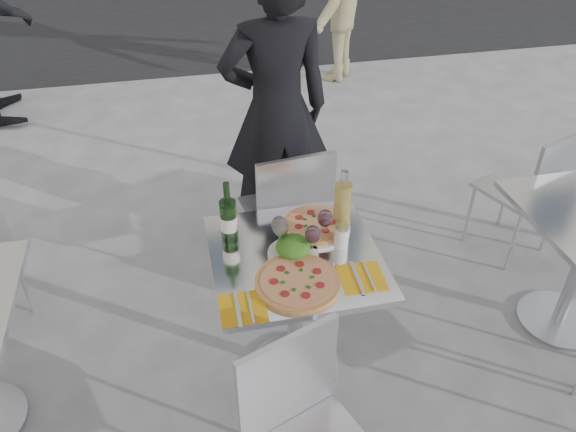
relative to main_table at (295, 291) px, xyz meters
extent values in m
plane|color=slate|center=(0.00, 0.00, -0.54)|extent=(80.00, 80.00, 0.00)
cube|color=black|center=(0.00, 6.50, -0.54)|extent=(24.00, 5.00, 0.00)
cylinder|color=#B7BABF|center=(0.00, 0.00, -0.53)|extent=(0.44, 0.44, 0.02)
cylinder|color=#B7BABF|center=(0.00, 0.00, -0.17)|extent=(0.07, 0.07, 0.72)
cube|color=silver|center=(0.00, 0.00, 0.20)|extent=(0.72, 0.72, 0.03)
cylinder|color=#B7BABF|center=(1.50, 0.00, -0.53)|extent=(0.44, 0.44, 0.02)
cylinder|color=silver|center=(0.25, 0.92, -0.31)|extent=(0.02, 0.02, 0.45)
cylinder|color=silver|center=(-0.10, 0.88, -0.31)|extent=(0.02, 0.02, 0.45)
cylinder|color=silver|center=(0.30, 0.56, -0.31)|extent=(0.02, 0.02, 0.45)
cylinder|color=silver|center=(-0.06, 0.52, -0.31)|extent=(0.02, 0.02, 0.45)
cube|color=silver|center=(0.10, 0.72, -0.08)|extent=(0.47, 0.47, 0.03)
cube|color=silver|center=(0.12, 0.51, 0.16)|extent=(0.42, 0.08, 0.45)
cube|color=silver|center=(-0.16, -0.57, 0.14)|extent=(0.39, 0.17, 0.43)
cylinder|color=silver|center=(-1.46, 1.00, -0.34)|extent=(0.02, 0.02, 0.40)
cylinder|color=silver|center=(-1.35, 0.70, -0.34)|extent=(0.02, 0.02, 0.40)
cylinder|color=silver|center=(1.64, 0.90, -0.33)|extent=(0.02, 0.02, 0.43)
cylinder|color=silver|center=(1.32, 0.78, -0.33)|extent=(0.02, 0.02, 0.43)
cylinder|color=silver|center=(1.76, 0.58, -0.33)|extent=(0.02, 0.02, 0.43)
cylinder|color=silver|center=(1.44, 0.46, -0.33)|extent=(0.02, 0.02, 0.43)
cube|color=silver|center=(1.54, 0.68, -0.10)|extent=(0.51, 0.51, 0.02)
cube|color=silver|center=(1.61, 0.49, 0.13)|extent=(0.38, 0.16, 0.43)
imported|color=black|center=(0.14, 1.13, 0.35)|extent=(0.66, 0.45, 1.77)
imported|color=#9A8F63|center=(1.27, 3.64, 0.25)|extent=(1.09, 1.16, 1.58)
cylinder|color=tan|center=(-0.03, -0.18, 0.22)|extent=(0.35, 0.35, 0.02)
cylinder|color=beige|center=(-0.03, -0.18, 0.23)|extent=(0.31, 0.31, 0.00)
cylinder|color=white|center=(0.13, 0.17, 0.22)|extent=(0.33, 0.33, 0.01)
cylinder|color=tan|center=(0.13, 0.17, 0.23)|extent=(0.29, 0.29, 0.02)
cylinder|color=beige|center=(0.13, 0.17, 0.24)|extent=(0.25, 0.25, 0.00)
cylinder|color=white|center=(-0.01, 0.01, 0.22)|extent=(0.22, 0.22, 0.01)
ellipsoid|color=#236B1A|center=(-0.01, 0.01, 0.26)|extent=(0.15, 0.15, 0.08)
sphere|color=#B21914|center=(0.03, 0.03, 0.27)|extent=(0.03, 0.03, 0.03)
cylinder|color=#275520|center=(-0.26, 0.17, 0.31)|extent=(0.07, 0.07, 0.20)
cone|color=#275520|center=(-0.26, 0.17, 0.41)|extent=(0.07, 0.07, 0.03)
cylinder|color=#275520|center=(-0.26, 0.17, 0.46)|extent=(0.03, 0.03, 0.10)
cylinder|color=silver|center=(-0.26, 0.17, 0.30)|extent=(0.07, 0.08, 0.07)
cylinder|color=#DFC65F|center=(0.25, 0.16, 0.32)|extent=(0.08, 0.08, 0.22)
cylinder|color=white|center=(0.25, 0.16, 0.46)|extent=(0.03, 0.03, 0.08)
cylinder|color=white|center=(0.21, 0.02, 0.26)|extent=(0.06, 0.06, 0.09)
cylinder|color=silver|center=(0.21, 0.02, 0.31)|extent=(0.06, 0.06, 0.02)
cylinder|color=white|center=(-0.05, 0.08, 0.21)|extent=(0.06, 0.06, 0.00)
cylinder|color=white|center=(-0.05, 0.08, 0.26)|extent=(0.01, 0.01, 0.09)
ellipsoid|color=white|center=(-0.05, 0.08, 0.33)|extent=(0.07, 0.07, 0.08)
ellipsoid|color=beige|center=(-0.05, 0.08, 0.32)|extent=(0.05, 0.05, 0.05)
cylinder|color=white|center=(-0.05, 0.06, 0.21)|extent=(0.06, 0.06, 0.00)
cylinder|color=white|center=(-0.05, 0.06, 0.26)|extent=(0.01, 0.01, 0.09)
ellipsoid|color=white|center=(-0.05, 0.06, 0.33)|extent=(0.07, 0.07, 0.08)
ellipsoid|color=beige|center=(-0.05, 0.06, 0.32)|extent=(0.05, 0.05, 0.05)
cylinder|color=white|center=(0.07, -0.02, 0.21)|extent=(0.06, 0.06, 0.00)
cylinder|color=white|center=(0.07, -0.02, 0.26)|extent=(0.01, 0.01, 0.09)
ellipsoid|color=white|center=(0.07, -0.02, 0.33)|extent=(0.07, 0.07, 0.08)
ellipsoid|color=#400919|center=(0.07, -0.02, 0.32)|extent=(0.05, 0.05, 0.05)
cylinder|color=white|center=(0.15, 0.08, 0.21)|extent=(0.06, 0.06, 0.00)
cylinder|color=white|center=(0.15, 0.08, 0.26)|extent=(0.01, 0.01, 0.09)
ellipsoid|color=white|center=(0.15, 0.08, 0.33)|extent=(0.07, 0.07, 0.08)
ellipsoid|color=#400919|center=(0.15, 0.08, 0.32)|extent=(0.05, 0.05, 0.05)
cube|color=gold|center=(-0.27, -0.27, 0.21)|extent=(0.18, 0.18, 0.00)
cube|color=#B7BABF|center=(-0.29, -0.27, 0.22)|extent=(0.02, 0.20, 0.00)
cube|color=#B7BABF|center=(-0.24, -0.27, 0.22)|extent=(0.01, 0.18, 0.00)
cube|color=gold|center=(0.23, -0.20, 0.21)|extent=(0.19, 0.19, 0.00)
cube|color=#B7BABF|center=(0.21, -0.20, 0.22)|extent=(0.02, 0.20, 0.00)
cube|color=#B7BABF|center=(0.26, -0.20, 0.22)|extent=(0.02, 0.18, 0.00)
camera|label=1|loc=(-0.43, -1.80, 1.76)|focal=35.00mm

